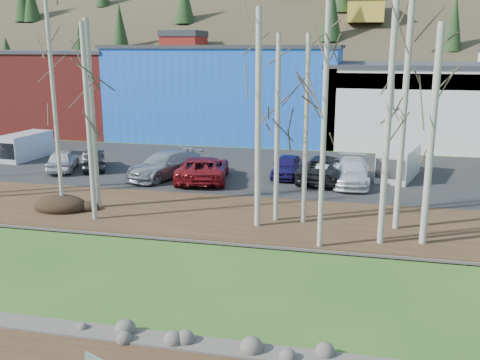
% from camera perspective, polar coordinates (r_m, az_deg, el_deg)
% --- Properties ---
extents(dirt_strip, '(80.00, 1.80, 0.03)m').
position_cam_1_polar(dirt_strip, '(15.56, -12.11, -18.05)').
color(dirt_strip, '#382616').
rests_on(dirt_strip, ground).
extents(near_bank_rocks, '(80.00, 0.80, 0.50)m').
position_cam_1_polar(near_bank_rocks, '(16.34, -10.60, -16.34)').
color(near_bank_rocks, '#47423D').
rests_on(near_bank_rocks, ground).
extents(river, '(80.00, 8.00, 0.90)m').
position_cam_1_polar(river, '(19.73, -5.90, -10.58)').
color(river, black).
rests_on(river, ground).
extents(far_bank_rocks, '(80.00, 0.80, 0.46)m').
position_cam_1_polar(far_bank_rocks, '(23.35, -2.72, -6.51)').
color(far_bank_rocks, '#47423D').
rests_on(far_bank_rocks, ground).
extents(far_bank, '(80.00, 7.00, 0.15)m').
position_cam_1_polar(far_bank, '(26.25, -0.89, -3.96)').
color(far_bank, '#382616').
rests_on(far_bank, ground).
extents(parking_lot, '(80.00, 14.00, 0.14)m').
position_cam_1_polar(parking_lot, '(36.18, 2.98, 1.08)').
color(parking_lot, black).
rests_on(parking_lot, ground).
extents(building_brick, '(16.32, 12.24, 7.80)m').
position_cam_1_polar(building_brick, '(57.33, -19.07, 9.04)').
color(building_brick, maroon).
rests_on(building_brick, ground).
extents(building_blue, '(20.40, 12.24, 8.30)m').
position_cam_1_polar(building_blue, '(50.34, -1.08, 9.48)').
color(building_blue, blue).
rests_on(building_blue, ground).
extents(building_white, '(18.36, 12.24, 6.80)m').
position_cam_1_polar(building_white, '(49.37, 19.87, 7.70)').
color(building_white, silver).
rests_on(building_white, ground).
extents(dirt_mound, '(2.75, 1.94, 0.54)m').
position_cam_1_polar(dirt_mound, '(28.62, -18.63, -2.46)').
color(dirt_mound, black).
rests_on(dirt_mound, far_bank).
extents(birch_1, '(0.20, 0.20, 11.21)m').
position_cam_1_polar(birch_1, '(27.61, -19.24, 8.22)').
color(birch_1, beige).
rests_on(birch_1, far_bank).
extents(birch_2, '(0.29, 0.29, 9.38)m').
position_cam_1_polar(birch_2, '(27.57, -15.50, 6.57)').
color(birch_2, beige).
rests_on(birch_2, far_bank).
extents(birch_3, '(0.24, 0.24, 9.13)m').
position_cam_1_polar(birch_3, '(25.69, -15.84, 5.75)').
color(birch_3, beige).
rests_on(birch_3, far_bank).
extents(birch_4, '(0.27, 0.27, 9.68)m').
position_cam_1_polar(birch_4, '(23.70, 1.95, 6.28)').
color(birch_4, beige).
rests_on(birch_4, far_bank).
extents(birch_5, '(0.23, 0.23, 8.62)m').
position_cam_1_polar(birch_5, '(24.64, 3.99, 5.31)').
color(birch_5, beige).
rests_on(birch_5, far_bank).
extents(birch_6, '(0.21, 0.21, 10.36)m').
position_cam_1_polar(birch_6, '(21.30, 8.97, 6.15)').
color(birch_6, beige).
rests_on(birch_6, far_bank).
extents(birch_7, '(0.26, 0.26, 10.92)m').
position_cam_1_polar(birch_7, '(22.21, 15.58, 6.86)').
color(birch_7, beige).
rests_on(birch_7, far_bank).
extents(birch_8, '(0.29, 0.29, 8.97)m').
position_cam_1_polar(birch_8, '(22.83, 19.75, 4.26)').
color(birch_8, beige).
rests_on(birch_8, far_bank).
extents(birch_9, '(0.27, 0.27, 11.20)m').
position_cam_1_polar(birch_9, '(24.28, 17.15, 7.66)').
color(birch_9, beige).
rests_on(birch_9, far_bank).
extents(birch_10, '(0.23, 0.23, 8.62)m').
position_cam_1_polar(birch_10, '(24.48, 7.03, 5.18)').
color(birch_10, beige).
rests_on(birch_10, far_bank).
extents(car_0, '(2.99, 4.45, 1.41)m').
position_cam_1_polar(car_0, '(37.48, -18.40, 2.04)').
color(car_0, silver).
rests_on(car_0, parking_lot).
extents(car_1, '(3.00, 4.13, 1.30)m').
position_cam_1_polar(car_1, '(37.32, -15.30, 2.13)').
color(car_1, black).
rests_on(car_1, parking_lot).
extents(car_2, '(3.38, 5.69, 1.48)m').
position_cam_1_polar(car_2, '(33.07, -4.45, 1.25)').
color(car_2, maroon).
rests_on(car_2, parking_lot).
extents(car_3, '(4.25, 5.96, 1.60)m').
position_cam_1_polar(car_3, '(33.99, -8.05, 1.61)').
color(car_3, '#9A9CA2').
rests_on(car_3, parking_lot).
extents(car_4, '(1.75, 4.05, 1.36)m').
position_cam_1_polar(car_4, '(33.97, 5.03, 1.48)').
color(car_4, '#201556').
rests_on(car_4, parking_lot).
extents(car_5, '(2.05, 4.12, 1.30)m').
position_cam_1_polar(car_5, '(32.83, 9.73, 0.83)').
color(car_5, silver).
rests_on(car_5, parking_lot).
extents(car_6, '(3.42, 5.96, 1.56)m').
position_cam_1_polar(car_6, '(33.29, 9.09, 1.27)').
color(car_6, black).
rests_on(car_6, parking_lot).
extents(car_7, '(2.13, 5.14, 1.49)m').
position_cam_1_polar(car_7, '(32.72, 11.82, 0.86)').
color(car_7, silver).
rests_on(car_7, parking_lot).
extents(car_8, '(3.38, 5.69, 1.48)m').
position_cam_1_polar(car_8, '(32.92, -3.56, 1.21)').
color(car_8, maroon).
rests_on(car_8, parking_lot).
extents(van_white, '(3.00, 4.80, 1.95)m').
position_cam_1_polar(van_white, '(34.82, 16.50, 1.76)').
color(van_white, silver).
rests_on(van_white, parking_lot).
extents(van_grey, '(2.19, 4.40, 1.86)m').
position_cam_1_polar(van_grey, '(42.28, -22.09, 3.34)').
color(van_grey, silver).
rests_on(van_grey, parking_lot).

